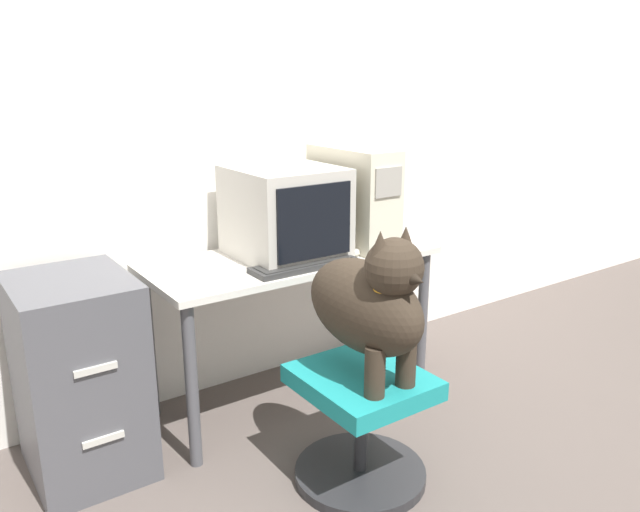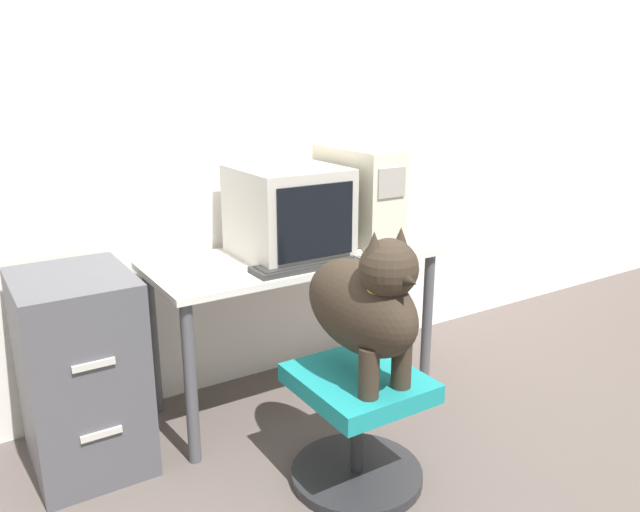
{
  "view_description": "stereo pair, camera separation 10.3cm",
  "coord_description": "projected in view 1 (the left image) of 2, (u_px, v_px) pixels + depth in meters",
  "views": [
    {
      "loc": [
        -1.43,
        -2.01,
        1.5
      ],
      "look_at": [
        -0.07,
        -0.05,
        0.8
      ],
      "focal_mm": 35.0,
      "sensor_mm": 36.0,
      "label": 1
    },
    {
      "loc": [
        -1.35,
        -2.06,
        1.5
      ],
      "look_at": [
        -0.07,
        -0.05,
        0.8
      ],
      "focal_mm": 35.0,
      "sensor_mm": 36.0,
      "label": 2
    }
  ],
  "objects": [
    {
      "name": "pc_tower",
      "position": [
        353.0,
        197.0,
        2.92
      ],
      "size": [
        0.19,
        0.5,
        0.46
      ],
      "color": "beige",
      "rests_on": "desk"
    },
    {
      "name": "dog",
      "position": [
        370.0,
        302.0,
        2.18
      ],
      "size": [
        0.26,
        0.57,
        0.58
      ],
      "color": "#33281E",
      "rests_on": "office_chair"
    },
    {
      "name": "filing_cabinet",
      "position": [
        80.0,
        377.0,
        2.38
      ],
      "size": [
        0.42,
        0.52,
        0.78
      ],
      "color": "#4C4C51",
      "rests_on": "ground_plane"
    },
    {
      "name": "computer_mouse",
      "position": [
        358.0,
        252.0,
        2.8
      ],
      "size": [
        0.07,
        0.04,
        0.03
      ],
      "color": "beige",
      "rests_on": "desk"
    },
    {
      "name": "wall_back",
      "position": [
        251.0,
        119.0,
        2.92
      ],
      "size": [
        8.0,
        0.05,
        2.6
      ],
      "color": "white",
      "rests_on": "ground_plane"
    },
    {
      "name": "office_chair",
      "position": [
        361.0,
        422.0,
        2.35
      ],
      "size": [
        0.51,
        0.51,
        0.44
      ],
      "color": "#262628",
      "rests_on": "ground_plane"
    },
    {
      "name": "keyboard",
      "position": [
        304.0,
        265.0,
        2.62
      ],
      "size": [
        0.47,
        0.14,
        0.03
      ],
      "color": "#2D2D2D",
      "rests_on": "desk"
    },
    {
      "name": "crt_monitor",
      "position": [
        285.0,
        212.0,
        2.75
      ],
      "size": [
        0.44,
        0.47,
        0.4
      ],
      "color": "#B7B2A8",
      "rests_on": "desk"
    },
    {
      "name": "desk",
      "position": [
        292.0,
        276.0,
        2.84
      ],
      "size": [
        1.32,
        0.56,
        0.72
      ],
      "color": "silver",
      "rests_on": "ground_plane"
    },
    {
      "name": "ground_plane",
      "position": [
        327.0,
        423.0,
        2.79
      ],
      "size": [
        12.0,
        12.0,
        0.0
      ],
      "primitive_type": "plane",
      "color": "#564C47"
    }
  ]
}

